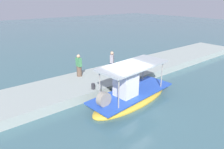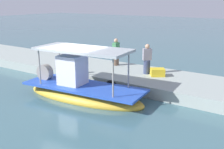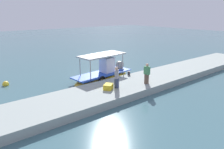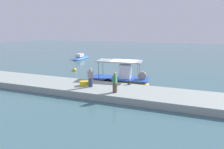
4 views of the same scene
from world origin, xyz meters
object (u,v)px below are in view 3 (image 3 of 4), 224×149
at_px(fisherman_by_crate, 117,78).
at_px(mooring_bollard, 129,73).
at_px(cargo_crate, 108,87).
at_px(main_fishing_boat, 103,75).
at_px(fisherman_near_bollard, 147,74).
at_px(marker_buoy, 6,84).

relative_size(fisherman_by_crate, mooring_bollard, 4.49).
distance_m(mooring_bollard, cargo_crate, 4.01).
xyz_separation_m(main_fishing_boat, cargo_crate, (-2.16, -3.62, 0.33)).
bearing_deg(mooring_bollard, fisherman_near_bollard, -99.99).
bearing_deg(cargo_crate, mooring_bollard, 25.11).
xyz_separation_m(mooring_bollard, cargo_crate, (-3.63, -1.70, 0.02)).
bearing_deg(main_fishing_boat, marker_buoy, 153.60).
bearing_deg(main_fishing_boat, fisherman_by_crate, -111.46).
relative_size(main_fishing_boat, marker_buoy, 11.56).
distance_m(fisherman_by_crate, marker_buoy, 9.76).
distance_m(main_fishing_boat, cargo_crate, 4.23).
bearing_deg(marker_buoy, fisherman_by_crate, -50.75).
xyz_separation_m(main_fishing_boat, marker_buoy, (-7.60, 3.77, -0.32)).
bearing_deg(fisherman_by_crate, cargo_crate, 171.08).
bearing_deg(main_fishing_boat, fisherman_near_bollard, -77.13).
height_order(main_fishing_boat, mooring_bollard, main_fishing_boat).
height_order(fisherman_near_bollard, fisherman_by_crate, fisherman_near_bollard).
height_order(main_fishing_boat, fisherman_by_crate, main_fishing_boat).
bearing_deg(marker_buoy, fisherman_near_bollard, -43.70).
height_order(main_fishing_boat, marker_buoy, main_fishing_boat).
xyz_separation_m(mooring_bollard, marker_buoy, (-9.07, 5.69, -0.64)).
distance_m(fisherman_near_bollard, cargo_crate, 3.34).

